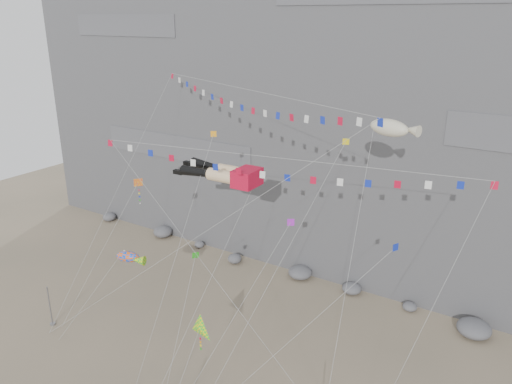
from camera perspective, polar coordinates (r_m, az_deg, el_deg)
ground at (r=43.67m, az=-5.95°, el=-18.95°), size 120.00×120.00×0.00m
cliff at (r=62.38m, az=12.46°, el=17.17°), size 80.00×28.00×50.00m
talus_boulders at (r=55.33m, az=5.07°, el=-9.17°), size 60.00×3.00×1.20m
anchor_pole_left at (r=50.49m, az=-22.49°, el=-11.95°), size 0.12×0.12×3.97m
legs_kite at (r=42.22m, az=-3.61°, el=2.12°), size 8.08×15.65×20.36m
flag_banner_upper at (r=42.93m, az=-1.04°, el=11.60°), size 27.42×19.45×28.08m
flag_banner_lower at (r=37.45m, az=2.20°, el=3.92°), size 29.64×10.24×21.31m
harlequin_kite at (r=45.21m, az=-13.36°, el=0.97°), size 5.81×7.17×15.37m
fish_windsock at (r=44.86m, az=-14.44°, el=-7.19°), size 6.33×5.90×9.85m
delta_kite at (r=38.06m, az=-6.46°, el=-15.28°), size 2.40×5.40×7.54m
blimp_windsock at (r=38.30m, az=14.94°, el=7.06°), size 4.33×13.31×22.73m
small_kite_a at (r=43.47m, az=-5.06°, el=6.04°), size 2.07×13.39×21.59m
small_kite_b at (r=38.81m, az=3.83°, el=-3.75°), size 3.96×11.39×16.33m
small_kite_c at (r=39.67m, az=-6.97°, el=-7.38°), size 2.33×7.26×11.51m
small_kite_d at (r=39.87m, az=9.87°, el=5.02°), size 3.98×17.92×24.94m
small_kite_e at (r=34.07m, az=15.17°, el=-6.57°), size 10.72×9.03×18.32m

